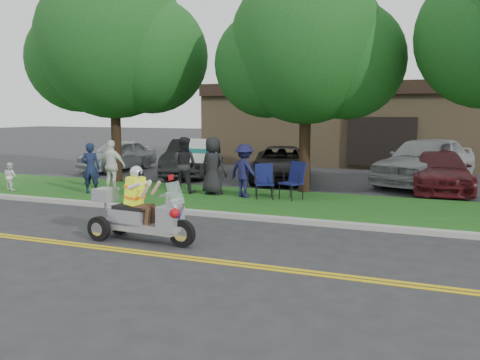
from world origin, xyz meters
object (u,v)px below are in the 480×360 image
at_px(spectator_adult_mid, 184,165).
at_px(spectator_adult_right, 112,166).
at_px(lawn_chair_b, 264,179).
at_px(parked_car_far_right, 425,161).
at_px(parked_car_right, 439,171).
at_px(spectator_adult_left, 91,168).
at_px(parked_car_mid, 281,164).
at_px(lawn_chair_a, 294,178).
at_px(trike_scooter, 139,215).
at_px(parked_car_far_left, 118,155).
at_px(parked_car_left, 191,158).

xyz_separation_m(spectator_adult_mid, spectator_adult_right, (-2.30, -0.58, -0.06)).
bearing_deg(spectator_adult_mid, spectator_adult_right, 13.44).
distance_m(lawn_chair_b, parked_car_far_right, 6.81).
xyz_separation_m(lawn_chair_b, parked_car_right, (4.78, 4.16, -0.02)).
bearing_deg(spectator_adult_mid, spectator_adult_left, 24.66).
bearing_deg(parked_car_mid, lawn_chair_b, -93.94).
distance_m(lawn_chair_a, parked_car_right, 5.57).
distance_m(spectator_adult_right, parked_car_right, 10.84).
distance_m(lawn_chair_a, spectator_adult_right, 5.92).
distance_m(trike_scooter, parked_car_mid, 9.78).
bearing_deg(spectator_adult_mid, parked_car_far_right, -143.78).
distance_m(parked_car_mid, parked_car_right, 5.65).
bearing_deg(parked_car_far_left, spectator_adult_left, -54.70).
height_order(trike_scooter, parked_car_right, trike_scooter).
bearing_deg(lawn_chair_a, parked_car_right, 72.87).
height_order(spectator_adult_right, parked_car_mid, spectator_adult_right).
relative_size(spectator_adult_left, parked_car_far_right, 0.31).
height_order(spectator_adult_left, parked_car_far_left, spectator_adult_left).
height_order(parked_car_far_left, parked_car_mid, parked_car_far_left).
bearing_deg(parked_car_mid, parked_car_far_left, 160.92).
bearing_deg(parked_car_far_left, parked_car_right, 2.89).
distance_m(parked_car_left, parked_car_far_right, 9.06).
bearing_deg(parked_car_right, spectator_adult_left, -158.48).
xyz_separation_m(trike_scooter, spectator_adult_right, (-4.13, 4.80, 0.38)).
distance_m(spectator_adult_right, parked_car_far_right, 10.95).
relative_size(spectator_adult_right, parked_car_far_right, 0.31).
distance_m(trike_scooter, lawn_chair_a, 5.79).
xyz_separation_m(lawn_chair_a, parked_car_far_left, (-9.59, 4.84, -0.03)).
xyz_separation_m(spectator_adult_right, parked_car_far_right, (9.28, 5.80, -0.04)).
bearing_deg(parked_car_left, trike_scooter, -83.85).
bearing_deg(parked_car_right, trike_scooter, -127.13).
bearing_deg(spectator_adult_left, parked_car_left, -117.54).
distance_m(parked_car_far_left, parked_car_right, 13.53).
height_order(lawn_chair_b, spectator_adult_left, spectator_adult_left).
bearing_deg(parked_car_left, lawn_chair_b, -58.94).
bearing_deg(parked_car_left, spectator_adult_right, -108.26).
height_order(spectator_adult_mid, parked_car_far_right, spectator_adult_mid).
bearing_deg(spectator_adult_mid, lawn_chair_b, 178.07).
bearing_deg(lawn_chair_b, spectator_adult_left, 168.47).
xyz_separation_m(parked_car_mid, parked_car_right, (5.64, -0.30, 0.00)).
bearing_deg(lawn_chair_a, parked_car_left, 170.00).
bearing_deg(lawn_chair_a, trike_scooter, -79.93).
bearing_deg(parked_car_mid, spectator_adult_mid, -127.56).
bearing_deg(spectator_adult_left, spectator_adult_mid, -176.52).
height_order(lawn_chair_b, parked_car_far_left, parked_car_far_left).
xyz_separation_m(spectator_adult_right, parked_car_far_left, (-3.72, 5.56, -0.23)).
bearing_deg(parked_car_left, spectator_adult_left, -111.11).
xyz_separation_m(lawn_chair_a, spectator_adult_mid, (-3.57, -0.14, 0.26)).
xyz_separation_m(lawn_chair_b, parked_car_mid, (-0.86, 4.46, -0.02)).
relative_size(lawn_chair_a, parked_car_far_left, 0.27).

